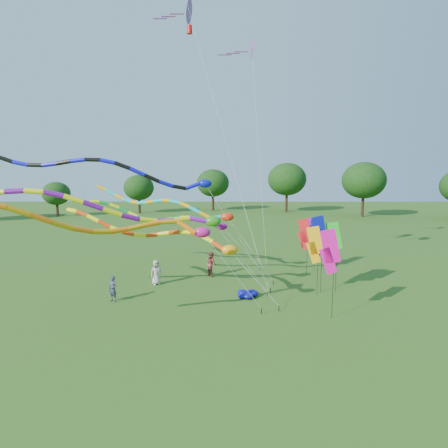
{
  "coord_description": "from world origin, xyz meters",
  "views": [
    {
      "loc": [
        -0.21,
        -19.18,
        7.94
      ],
      "look_at": [
        -0.33,
        3.11,
        4.8
      ],
      "focal_mm": 30.0,
      "sensor_mm": 36.0,
      "label": 1
    }
  ],
  "objects_px": {
    "person_b": "(113,289)",
    "blue_nylon_heap": "(242,293)",
    "person_c": "(211,264)",
    "person_a": "(156,272)",
    "tube_kite_red": "(168,235)",
    "tube_kite_orange": "(112,223)"
  },
  "relations": [
    {
      "from": "tube_kite_orange",
      "to": "blue_nylon_heap",
      "type": "relative_size",
      "value": 10.73
    },
    {
      "from": "person_a",
      "to": "person_b",
      "type": "height_order",
      "value": "person_a"
    },
    {
      "from": "tube_kite_red",
      "to": "person_b",
      "type": "relative_size",
      "value": 8.32
    },
    {
      "from": "person_c",
      "to": "tube_kite_red",
      "type": "bearing_deg",
      "value": 127.13
    },
    {
      "from": "tube_kite_red",
      "to": "blue_nylon_heap",
      "type": "xyz_separation_m",
      "value": [
        4.64,
        0.41,
        -3.81
      ]
    },
    {
      "from": "person_a",
      "to": "person_b",
      "type": "xyz_separation_m",
      "value": [
        -2.02,
        -3.5,
        -0.08
      ]
    },
    {
      "from": "person_a",
      "to": "person_c",
      "type": "height_order",
      "value": "person_c"
    },
    {
      "from": "person_b",
      "to": "blue_nylon_heap",
      "type": "bearing_deg",
      "value": 31.69
    },
    {
      "from": "tube_kite_red",
      "to": "tube_kite_orange",
      "type": "xyz_separation_m",
      "value": [
        -1.66,
        -5.83,
        1.56
      ]
    },
    {
      "from": "person_b",
      "to": "tube_kite_red",
      "type": "bearing_deg",
      "value": 35.03
    },
    {
      "from": "person_a",
      "to": "person_c",
      "type": "xyz_separation_m",
      "value": [
        3.8,
        2.27,
        0.06
      ]
    },
    {
      "from": "tube_kite_red",
      "to": "blue_nylon_heap",
      "type": "height_order",
      "value": "tube_kite_red"
    },
    {
      "from": "tube_kite_red",
      "to": "person_b",
      "type": "height_order",
      "value": "tube_kite_red"
    },
    {
      "from": "person_b",
      "to": "person_a",
      "type": "bearing_deg",
      "value": 84.08
    },
    {
      "from": "person_a",
      "to": "person_c",
      "type": "relative_size",
      "value": 0.94
    },
    {
      "from": "tube_kite_red",
      "to": "person_b",
      "type": "distance_m",
      "value": 4.7
    },
    {
      "from": "tube_kite_red",
      "to": "person_b",
      "type": "bearing_deg",
      "value": -151.18
    },
    {
      "from": "blue_nylon_heap",
      "to": "person_b",
      "type": "height_order",
      "value": "person_b"
    },
    {
      "from": "blue_nylon_heap",
      "to": "person_c",
      "type": "relative_size",
      "value": 0.68
    },
    {
      "from": "tube_kite_orange",
      "to": "blue_nylon_heap",
      "type": "distance_m",
      "value": 10.37
    },
    {
      "from": "blue_nylon_heap",
      "to": "person_b",
      "type": "xyz_separation_m",
      "value": [
        -8.01,
        -1.06,
        0.59
      ]
    },
    {
      "from": "blue_nylon_heap",
      "to": "person_a",
      "type": "distance_m",
      "value": 6.49
    }
  ]
}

